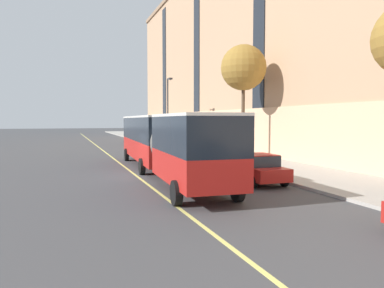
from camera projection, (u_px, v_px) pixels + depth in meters
name	position (u px, v px, depth m)	size (l,w,h in m)	color
ground_plane	(137.00, 176.00, 22.33)	(260.00, 260.00, 0.00)	#424244
sidewalk	(258.00, 163.00, 28.35)	(5.93, 160.00, 0.15)	#ADA89E
city_bus	(163.00, 140.00, 23.03)	(3.67, 20.25, 3.61)	red
parked_car_red_0	(141.00, 139.00, 48.99)	(2.03, 4.43, 1.56)	#B21E19
parked_car_navy_1	(181.00, 149.00, 32.61)	(2.04, 4.77, 1.56)	navy
parked_car_red_2	(257.00, 169.00, 19.67)	(2.02, 4.22, 1.56)	#B21E19
parked_car_white_3	(155.00, 143.00, 41.65)	(1.93, 4.51, 1.56)	silver
parked_car_darkgray_6	(134.00, 137.00, 54.85)	(1.97, 4.59, 1.56)	#4C4C51
street_tree_mid_block	(243.00, 68.00, 30.78)	(3.76, 3.76, 9.36)	brown
street_lamp	(168.00, 106.00, 43.06)	(0.36, 1.48, 7.95)	#2D2D30
lane_centerline	(128.00, 169.00, 25.15)	(0.16, 140.00, 0.01)	#E0D66B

